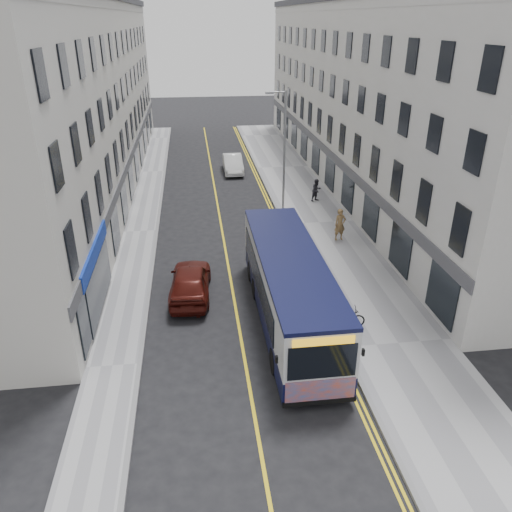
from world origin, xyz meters
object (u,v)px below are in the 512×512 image
object	(u,v)px
bicycle	(345,318)
car_maroon	(190,281)
city_bus	(289,286)
pedestrian_far	(317,190)
streetlamp	(283,150)
pedestrian_near	(340,225)
car_white	(233,164)

from	to	relation	value
bicycle	car_maroon	xyz separation A→B (m)	(-6.40, 3.69, 0.21)
city_bus	bicycle	xyz separation A→B (m)	(2.23, -0.89, -1.18)
pedestrian_far	car_maroon	distance (m)	15.21
streetlamp	pedestrian_far	size ratio (longest dim) A/B	5.06
pedestrian_near	car_white	xyz separation A→B (m)	(-4.95, 15.36, -0.34)
city_bus	car_white	xyz separation A→B (m)	(-0.37, 23.48, -1.03)
streetlamp	car_maroon	xyz separation A→B (m)	(-6.17, -10.15, -3.60)
pedestrian_far	bicycle	bearing A→B (deg)	-128.55
streetlamp	city_bus	xyz separation A→B (m)	(-2.00, -12.95, -2.62)
car_maroon	car_white	bearing A→B (deg)	-96.48
pedestrian_far	car_white	xyz separation A→B (m)	(-5.24, 8.45, -0.18)
bicycle	car_maroon	world-z (taller)	car_maroon
streetlamp	bicycle	distance (m)	14.35
bicycle	car_white	world-z (taller)	car_white
bicycle	car_white	xyz separation A→B (m)	(-2.60, 24.37, 0.15)
streetlamp	car_maroon	distance (m)	12.41
pedestrian_near	pedestrian_far	distance (m)	6.91
city_bus	car_white	bearing A→B (deg)	90.91
city_bus	pedestrian_far	world-z (taller)	city_bus
streetlamp	car_maroon	bearing A→B (deg)	-121.30
city_bus	car_maroon	size ratio (longest dim) A/B	2.40
city_bus	car_white	size ratio (longest dim) A/B	2.51
pedestrian_far	car_white	size ratio (longest dim) A/B	0.36
pedestrian_near	car_maroon	bearing A→B (deg)	-156.94
city_bus	car_maroon	world-z (taller)	city_bus
streetlamp	pedestrian_near	bearing A→B (deg)	-61.88
pedestrian_far	streetlamp	bearing A→B (deg)	-173.12
streetlamp	car_maroon	size ratio (longest dim) A/B	1.74
bicycle	streetlamp	bearing A→B (deg)	4.97
city_bus	car_white	distance (m)	23.51
city_bus	pedestrian_near	size ratio (longest dim) A/B	5.86
pedestrian_near	car_white	world-z (taller)	pedestrian_near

